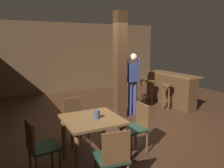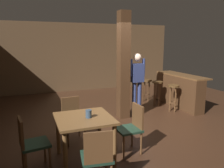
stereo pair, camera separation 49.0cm
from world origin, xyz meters
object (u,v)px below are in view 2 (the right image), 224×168
bar_stool_near (173,92)px  bar_stool_far (146,85)px  dining_table (84,125)px  standing_person (137,80)px  chair_north (72,117)px  bar_counter (178,90)px  chair_east (132,126)px  napkin_cup (89,114)px  bar_stool_mid (157,88)px  chair_south (97,156)px  chair_west (30,142)px

bar_stool_near → bar_stool_far: bearing=96.9°
dining_table → standing_person: bearing=43.1°
chair_north → bar_stool_far: size_ratio=1.18×
standing_person → bar_stool_far: size_ratio=2.27×
bar_counter → bar_stool_far: bar_counter is taller
chair_east → napkin_cup: 0.88m
bar_stool_mid → bar_stool_near: bearing=-80.2°
chair_east → standing_person: bearing=60.2°
chair_north → bar_stool_mid: chair_north is taller
bar_counter → napkin_cup: bearing=-148.2°
standing_person → bar_stool_near: size_ratio=2.17×
standing_person → bar_stool_near: 1.25m
standing_person → chair_south: bearing=-126.7°
bar_counter → chair_east: bearing=-141.3°
dining_table → bar_stool_near: (3.11, 1.75, -0.06)m
bar_counter → chair_west: bearing=-154.0°
chair_east → chair_south: same height
chair_south → dining_table: bearing=87.9°
chair_south → bar_counter: (3.61, 2.96, 0.01)m
chair_west → chair_south: same height
bar_stool_far → dining_table: bearing=-134.2°
standing_person → bar_counter: size_ratio=0.87×
dining_table → chair_north: size_ratio=1.04×
chair_west → bar_stool_near: bearing=24.2°
chair_east → standing_person: size_ratio=0.52×
standing_person → bar_stool_far: bearing=50.5°
chair_east → chair_south: (-0.92, -0.80, 0.00)m
bar_stool_near → chair_west: bearing=-155.8°
chair_north → bar_stool_mid: bearing=27.3°
chair_east → napkin_cup: (-0.82, -0.02, 0.34)m
napkin_cup → bar_stool_near: napkin_cup is taller
bar_stool_far → chair_east: bearing=-124.0°
chair_west → chair_north: bearing=47.3°
bar_stool_near → bar_stool_far: 1.30m
bar_stool_near → bar_stool_far: size_ratio=1.04×
standing_person → bar_stool_near: standing_person is taller
chair_east → bar_counter: 3.46m
napkin_cup → chair_east: bearing=1.4°
dining_table → chair_south: (-0.03, -0.83, -0.13)m
chair_west → bar_stool_mid: 4.58m
dining_table → chair_north: chair_north is taller
napkin_cup → bar_counter: (3.52, 2.18, -0.32)m
chair_east → bar_stool_near: (2.22, 1.78, 0.07)m
chair_north → bar_counter: bar_counter is taller
dining_table → chair_north: (-0.04, 0.86, -0.13)m
chair_south → napkin_cup: size_ratio=6.69×
bar_stool_mid → chair_west: bearing=-147.5°
chair_west → bar_stool_mid: chair_west is taller
standing_person → bar_stool_far: 1.66m
chair_south → bar_counter: size_ratio=0.45×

